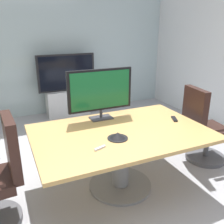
{
  "coord_description": "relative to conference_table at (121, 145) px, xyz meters",
  "views": [
    {
      "loc": [
        -1.08,
        -2.32,
        1.89
      ],
      "look_at": [
        0.08,
        0.25,
        0.89
      ],
      "focal_mm": 39.88,
      "sensor_mm": 36.0,
      "label": 1
    }
  ],
  "objects": [
    {
      "name": "ground_plane",
      "position": [
        -0.08,
        0.0,
        -0.56
      ],
      "size": [
        7.25,
        7.25,
        0.0
      ],
      "primitive_type": "plane",
      "color": "#99999E"
    },
    {
      "name": "conference_phone",
      "position": [
        -0.12,
        -0.16,
        0.2
      ],
      "size": [
        0.22,
        0.22,
        0.07
      ],
      "color": "black",
      "rests_on": "conference_table"
    },
    {
      "name": "whiteboard_marker",
      "position": [
        -0.37,
        -0.3,
        0.18
      ],
      "size": [
        0.13,
        0.06,
        0.02
      ],
      "primitive_type": "cube",
      "rotation": [
        0.0,
        0.0,
        0.34
      ],
      "color": "silver",
      "rests_on": "conference_table"
    },
    {
      "name": "remote_control",
      "position": [
        0.78,
        0.05,
        0.18
      ],
      "size": [
        0.12,
        0.18,
        0.02
      ],
      "primitive_type": "cube",
      "rotation": [
        0.0,
        0.0,
        -0.43
      ],
      "color": "black",
      "rests_on": "conference_table"
    },
    {
      "name": "wall_display_unit",
      "position": [
        0.09,
        2.77,
        -0.12
      ],
      "size": [
        1.2,
        0.36,
        1.31
      ],
      "color": "#B7BABC",
      "rests_on": "ground"
    },
    {
      "name": "conference_table",
      "position": [
        0.0,
        0.0,
        0.0
      ],
      "size": [
        1.97,
        1.29,
        0.74
      ],
      "color": "#B2894C",
      "rests_on": "ground"
    },
    {
      "name": "office_chair_right",
      "position": [
        1.33,
        0.08,
        -0.11
      ],
      "size": [
        0.62,
        0.6,
        1.09
      ],
      "rotation": [
        0.0,
        0.0,
        1.44
      ],
      "color": "#4C4C51",
      "rests_on": "ground"
    },
    {
      "name": "tv_monitor",
      "position": [
        -0.06,
        0.47,
        0.53
      ],
      "size": [
        0.84,
        0.18,
        0.64
      ],
      "color": "#333338",
      "rests_on": "conference_table"
    },
    {
      "name": "wall_back_glass_partition",
      "position": [
        -0.08,
        3.13,
        0.75
      ],
      "size": [
        5.34,
        0.1,
        2.63
      ],
      "primitive_type": "cube",
      "color": "#9EB2B7",
      "rests_on": "ground"
    }
  ]
}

